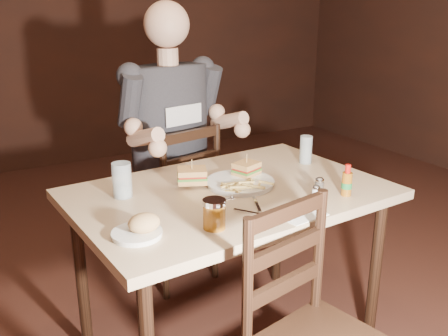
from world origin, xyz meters
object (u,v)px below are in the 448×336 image
diner (174,108)px  glass_left (122,180)px  syrup_dispenser (214,214)px  glass_right (306,150)px  dinner_plate (240,183)px  main_table (230,207)px  side_plate (137,235)px  chair_far (172,203)px  hot_sauce (347,180)px

diner → glass_left: (-0.46, -0.50, -0.15)m
diner → syrup_dispenser: size_ratio=9.98×
glass_right → dinner_plate: bearing=-166.2°
dinner_plate → glass_right: glass_right is taller
main_table → dinner_plate: 0.11m
diner → side_plate: diner is taller
chair_far → diner: 0.54m
diner → glass_right: diner is taller
main_table → hot_sauce: bearing=-37.4°
dinner_plate → side_plate: (-0.55, -0.24, -0.00)m
hot_sauce → chair_far: bearing=108.7°
dinner_plate → glass_left: glass_left is taller
glass_right → chair_far: bearing=128.9°
syrup_dispenser → side_plate: (-0.25, 0.07, -0.05)m
diner → glass_right: 0.70m
main_table → diner: (0.05, 0.65, 0.30)m
chair_far → dinner_plate: chair_far is taller
hot_sauce → side_plate: 0.86m
chair_far → glass_left: (-0.45, -0.55, 0.39)m
glass_right → syrup_dispenser: 0.84m
glass_right → hot_sauce: (-0.12, -0.41, -0.00)m
hot_sauce → glass_left: bearing=151.2°
dinner_plate → syrup_dispenser: syrup_dispenser is taller
main_table → chair_far: chair_far is taller
dinner_plate → side_plate: size_ratio=1.71×
hot_sauce → main_table: bearing=142.6°
glass_right → syrup_dispenser: (-0.73, -0.42, -0.01)m
chair_far → side_plate: 1.11m
glass_right → diner: bearing=131.0°
glass_left → side_plate: 0.38m
chair_far → side_plate: bearing=49.6°
chair_far → syrup_dispenser: bearing=64.0°
diner → side_plate: size_ratio=6.38×
glass_right → main_table: bearing=-165.2°
dinner_plate → glass_right: 0.45m
diner → dinner_plate: diner is taller
chair_far → hot_sauce: bearing=98.1°
main_table → diner: size_ratio=1.26×
diner → hot_sauce: 1.00m
main_table → dinner_plate: size_ratio=4.70×
glass_left → side_plate: bearing=-101.9°
dinner_plate → syrup_dispenser: (-0.30, -0.31, 0.04)m
chair_far → glass_left: bearing=40.4°
main_table → side_plate: (-0.49, -0.22, 0.08)m
glass_right → syrup_dispenser: size_ratio=1.26×
chair_far → hot_sauce: 1.11m
diner → glass_left: size_ratio=7.48×
chair_far → glass_left: glass_left is taller
main_table → diner: diner is taller
dinner_plate → glass_left: bearing=165.6°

